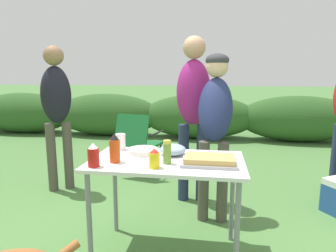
{
  "coord_description": "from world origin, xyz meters",
  "views": [
    {
      "loc": [
        0.33,
        -2.05,
        1.36
      ],
      "look_at": [
        -0.07,
        0.54,
        0.89
      ],
      "focal_mm": 32.0,
      "sensor_mm": 36.0,
      "label": 1
    }
  ],
  "objects_px": {
    "standing_person_in_red_jacket": "(215,115)",
    "relish_jar": "(167,152)",
    "plate_stack": "(143,151)",
    "mixing_bowl": "(173,150)",
    "camp_chair_green_behind_table": "(138,140)",
    "food_tray": "(209,160)",
    "mustard_bottle": "(154,159)",
    "standing_person_in_olive_jacket": "(57,104)",
    "ketchup_bottle": "(93,155)",
    "paper_cup_stack": "(121,142)",
    "hot_sauce_bottle": "(115,149)",
    "folding_table": "(167,170)",
    "standing_person_with_beanie": "(193,103)"
  },
  "relations": [
    {
      "from": "hot_sauce_bottle",
      "to": "standing_person_in_olive_jacket",
      "type": "xyz_separation_m",
      "value": [
        -1.08,
        1.19,
        0.17
      ]
    },
    {
      "from": "paper_cup_stack",
      "to": "standing_person_in_olive_jacket",
      "type": "relative_size",
      "value": 0.08
    },
    {
      "from": "camp_chair_green_behind_table",
      "to": "food_tray",
      "type": "bearing_deg",
      "value": -48.2
    },
    {
      "from": "folding_table",
      "to": "standing_person_in_red_jacket",
      "type": "height_order",
      "value": "standing_person_in_red_jacket"
    },
    {
      "from": "plate_stack",
      "to": "camp_chair_green_behind_table",
      "type": "bearing_deg",
      "value": 106.02
    },
    {
      "from": "mustard_bottle",
      "to": "standing_person_with_beanie",
      "type": "relative_size",
      "value": 0.08
    },
    {
      "from": "plate_stack",
      "to": "relish_jar",
      "type": "bearing_deg",
      "value": -45.39
    },
    {
      "from": "paper_cup_stack",
      "to": "camp_chair_green_behind_table",
      "type": "xyz_separation_m",
      "value": [
        -0.26,
        1.53,
        -0.34
      ]
    },
    {
      "from": "mixing_bowl",
      "to": "relish_jar",
      "type": "height_order",
      "value": "relish_jar"
    },
    {
      "from": "mixing_bowl",
      "to": "camp_chair_green_behind_table",
      "type": "height_order",
      "value": "camp_chair_green_behind_table"
    },
    {
      "from": "paper_cup_stack",
      "to": "standing_person_in_red_jacket",
      "type": "height_order",
      "value": "standing_person_in_red_jacket"
    },
    {
      "from": "food_tray",
      "to": "ketchup_bottle",
      "type": "distance_m",
      "value": 0.78
    },
    {
      "from": "plate_stack",
      "to": "mixing_bowl",
      "type": "distance_m",
      "value": 0.24
    },
    {
      "from": "folding_table",
      "to": "paper_cup_stack",
      "type": "distance_m",
      "value": 0.5
    },
    {
      "from": "paper_cup_stack",
      "to": "ketchup_bottle",
      "type": "bearing_deg",
      "value": -94.63
    },
    {
      "from": "folding_table",
      "to": "standing_person_with_beanie",
      "type": "xyz_separation_m",
      "value": [
        0.11,
        1.02,
        0.39
      ]
    },
    {
      "from": "standing_person_with_beanie",
      "to": "camp_chair_green_behind_table",
      "type": "bearing_deg",
      "value": 130.51
    },
    {
      "from": "standing_person_with_beanie",
      "to": "hot_sauce_bottle",
      "type": "bearing_deg",
      "value": -118.6
    },
    {
      "from": "plate_stack",
      "to": "mustard_bottle",
      "type": "bearing_deg",
      "value": -64.94
    },
    {
      "from": "ketchup_bottle",
      "to": "camp_chair_green_behind_table",
      "type": "distance_m",
      "value": 2.04
    },
    {
      "from": "food_tray",
      "to": "camp_chair_green_behind_table",
      "type": "height_order",
      "value": "camp_chair_green_behind_table"
    },
    {
      "from": "paper_cup_stack",
      "to": "standing_person_in_red_jacket",
      "type": "xyz_separation_m",
      "value": [
        0.76,
        0.46,
        0.17
      ]
    },
    {
      "from": "hot_sauce_bottle",
      "to": "relish_jar",
      "type": "bearing_deg",
      "value": 3.9
    },
    {
      "from": "ketchup_bottle",
      "to": "standing_person_in_olive_jacket",
      "type": "distance_m",
      "value": 1.65
    },
    {
      "from": "food_tray",
      "to": "relish_jar",
      "type": "relative_size",
      "value": 2.33
    },
    {
      "from": "food_tray",
      "to": "ketchup_bottle",
      "type": "relative_size",
      "value": 2.36
    },
    {
      "from": "mustard_bottle",
      "to": "standing_person_in_olive_jacket",
      "type": "relative_size",
      "value": 0.08
    },
    {
      "from": "plate_stack",
      "to": "standing_person_in_red_jacket",
      "type": "bearing_deg",
      "value": 45.28
    },
    {
      "from": "paper_cup_stack",
      "to": "hot_sauce_bottle",
      "type": "distance_m",
      "value": 0.35
    },
    {
      "from": "hot_sauce_bottle",
      "to": "ketchup_bottle",
      "type": "bearing_deg",
      "value": -131.34
    },
    {
      "from": "standing_person_in_red_jacket",
      "to": "relish_jar",
      "type": "bearing_deg",
      "value": -109.8
    },
    {
      "from": "hot_sauce_bottle",
      "to": "mustard_bottle",
      "type": "height_order",
      "value": "hot_sauce_bottle"
    },
    {
      "from": "food_tray",
      "to": "camp_chair_green_behind_table",
      "type": "bearing_deg",
      "value": 118.31
    },
    {
      "from": "plate_stack",
      "to": "mixing_bowl",
      "type": "xyz_separation_m",
      "value": [
        0.23,
        -0.0,
        0.02
      ]
    },
    {
      "from": "hot_sauce_bottle",
      "to": "standing_person_with_beanie",
      "type": "bearing_deg",
      "value": 67.75
    },
    {
      "from": "paper_cup_stack",
      "to": "mustard_bottle",
      "type": "relative_size",
      "value": 0.99
    },
    {
      "from": "relish_jar",
      "to": "folding_table",
      "type": "bearing_deg",
      "value": 100.34
    },
    {
      "from": "hot_sauce_bottle",
      "to": "ketchup_bottle",
      "type": "height_order",
      "value": "hot_sauce_bottle"
    },
    {
      "from": "relish_jar",
      "to": "camp_chair_green_behind_table",
      "type": "height_order",
      "value": "relish_jar"
    },
    {
      "from": "plate_stack",
      "to": "relish_jar",
      "type": "xyz_separation_m",
      "value": [
        0.23,
        -0.23,
        0.06
      ]
    },
    {
      "from": "paper_cup_stack",
      "to": "relish_jar",
      "type": "distance_m",
      "value": 0.54
    },
    {
      "from": "standing_person_with_beanie",
      "to": "camp_chair_green_behind_table",
      "type": "distance_m",
      "value": 1.23
    },
    {
      "from": "relish_jar",
      "to": "plate_stack",
      "type": "bearing_deg",
      "value": 134.61
    },
    {
      "from": "ketchup_bottle",
      "to": "camp_chair_green_behind_table",
      "type": "bearing_deg",
      "value": 96.27
    },
    {
      "from": "food_tray",
      "to": "standing_person_in_olive_jacket",
      "type": "xyz_separation_m",
      "value": [
        -1.74,
        1.14,
        0.24
      ]
    },
    {
      "from": "paper_cup_stack",
      "to": "standing_person_with_beanie",
      "type": "xyz_separation_m",
      "value": [
        0.53,
        0.79,
        0.24
      ]
    },
    {
      "from": "relish_jar",
      "to": "mustard_bottle",
      "type": "distance_m",
      "value": 0.13
    },
    {
      "from": "hot_sauce_bottle",
      "to": "standing_person_in_red_jacket",
      "type": "height_order",
      "value": "standing_person_in_red_jacket"
    },
    {
      "from": "paper_cup_stack",
      "to": "hot_sauce_bottle",
      "type": "height_order",
      "value": "hot_sauce_bottle"
    },
    {
      "from": "folding_table",
      "to": "mustard_bottle",
      "type": "relative_size",
      "value": 8.39
    }
  ]
}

